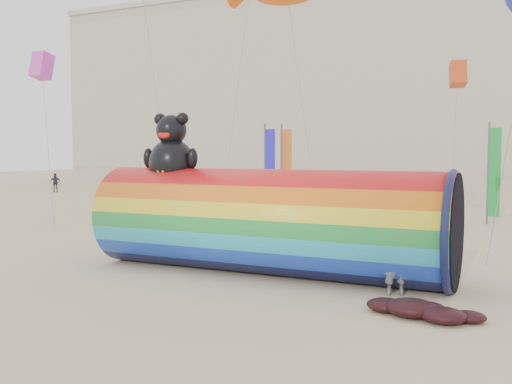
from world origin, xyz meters
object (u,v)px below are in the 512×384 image
at_px(hotel_building, 327,92).
at_px(fabric_bundle, 421,310).
at_px(windsock_assembly, 267,219).
at_px(kite_handler, 395,260).

height_order(hotel_building, fabric_bundle, hotel_building).
bearing_deg(windsock_assembly, kite_handler, -14.71).
height_order(windsock_assembly, kite_handler, windsock_assembly).
relative_size(kite_handler, fabric_bundle, 0.70).
height_order(hotel_building, windsock_assembly, hotel_building).
distance_m(hotel_building, fabric_bundle, 52.33).
xyz_separation_m(windsock_assembly, kite_handler, (4.06, -1.07, -0.75)).
distance_m(hotel_building, windsock_assembly, 47.90).
xyz_separation_m(hotel_building, windsock_assembly, (13.24, -45.22, -8.65)).
relative_size(hotel_building, fabric_bundle, 23.06).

